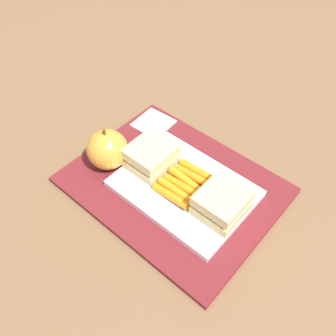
# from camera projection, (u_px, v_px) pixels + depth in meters

# --- Properties ---
(ground_plane) EXTENTS (2.40, 2.40, 0.00)m
(ground_plane) POSITION_uv_depth(u_px,v_px,m) (173.00, 187.00, 0.66)
(ground_plane) COLOR brown
(lunchbag_mat) EXTENTS (0.36, 0.28, 0.01)m
(lunchbag_mat) POSITION_uv_depth(u_px,v_px,m) (173.00, 185.00, 0.66)
(lunchbag_mat) COLOR maroon
(lunchbag_mat) RESTS_ON ground_plane
(food_tray) EXTENTS (0.23, 0.17, 0.01)m
(food_tray) POSITION_uv_depth(u_px,v_px,m) (184.00, 188.00, 0.64)
(food_tray) COLOR white
(food_tray) RESTS_ON lunchbag_mat
(sandwich_half_left) EXTENTS (0.07, 0.08, 0.04)m
(sandwich_half_left) POSITION_uv_depth(u_px,v_px,m) (222.00, 203.00, 0.59)
(sandwich_half_left) COLOR #DBC189
(sandwich_half_left) RESTS_ON food_tray
(sandwich_half_right) EXTENTS (0.07, 0.08, 0.04)m
(sandwich_half_right) POSITION_uv_depth(u_px,v_px,m) (151.00, 156.00, 0.65)
(sandwich_half_right) COLOR #DBC189
(sandwich_half_right) RESTS_ON food_tray
(carrot_sticks_bundle) EXTENTS (0.08, 0.09, 0.02)m
(carrot_sticks_bundle) POSITION_uv_depth(u_px,v_px,m) (185.00, 183.00, 0.63)
(carrot_sticks_bundle) COLOR orange
(carrot_sticks_bundle) RESTS_ON food_tray
(apple) EXTENTS (0.08, 0.08, 0.09)m
(apple) POSITION_uv_depth(u_px,v_px,m) (107.00, 149.00, 0.66)
(apple) COLOR gold
(apple) RESTS_ON lunchbag_mat
(paper_napkin) EXTENTS (0.07, 0.07, 0.00)m
(paper_napkin) POSITION_uv_depth(u_px,v_px,m) (153.00, 123.00, 0.76)
(paper_napkin) COLOR white
(paper_napkin) RESTS_ON lunchbag_mat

